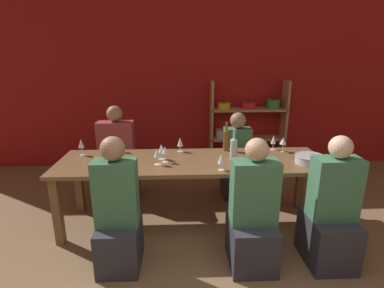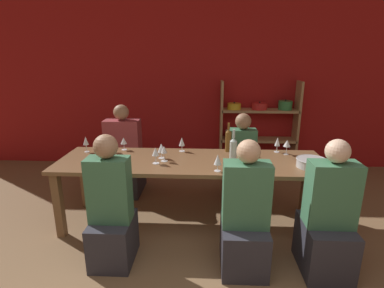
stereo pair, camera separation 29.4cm
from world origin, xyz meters
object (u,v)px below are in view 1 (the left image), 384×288
(person_far_b, at_px, (118,164))
(shelf_unit, at_px, (247,131))
(person_near_b, at_px, (252,220))
(wine_glass_red_g, at_px, (81,144))
(wine_glass_empty_b, at_px, (109,144))
(wine_glass_empty_a, at_px, (221,159))
(person_near_a, at_px, (118,220))
(wine_glass_white_a, at_px, (180,142))
(person_far_a, at_px, (236,165))
(person_near_c, at_px, (330,218))
(mixing_bowl, at_px, (309,159))
(wine_bottle_green, at_px, (226,139))
(wine_bottle_dark, at_px, (234,148))
(wine_glass_red_a, at_px, (283,141))
(wine_glass_red_e, at_px, (120,143))
(wine_glass_red_b, at_px, (161,149))
(wine_glass_red_d, at_px, (165,151))
(wine_glass_red_c, at_px, (273,140))
(cell_phone, at_px, (264,165))
(dining_table, at_px, (192,167))
(wine_glass_red_f, at_px, (157,153))

(person_far_b, bearing_deg, shelf_unit, -153.33)
(person_near_b, bearing_deg, wine_glass_red_g, 151.56)
(wine_glass_empty_b, bearing_deg, shelf_unit, 38.66)
(shelf_unit, distance_m, wine_glass_empty_b, 2.47)
(wine_glass_empty_a, xyz_separation_m, person_near_a, (-0.94, -0.38, -0.42))
(wine_glass_white_a, distance_m, person_far_a, 0.95)
(person_near_a, relative_size, person_near_c, 1.01)
(person_near_b, bearing_deg, wine_glass_empty_a, 119.47)
(shelf_unit, bearing_deg, person_near_b, -101.41)
(shelf_unit, height_order, mixing_bowl, shelf_unit)
(wine_bottle_green, bearing_deg, wine_bottle_dark, -84.89)
(wine_glass_red_a, height_order, person_far_a, person_far_a)
(wine_glass_empty_b, bearing_deg, wine_glass_red_e, 40.17)
(person_far_b, bearing_deg, person_far_a, 177.12)
(wine_glass_red_g, distance_m, person_far_a, 1.96)
(wine_glass_red_b, height_order, person_far_b, person_far_b)
(wine_glass_red_d, bearing_deg, wine_glass_red_c, 16.64)
(wine_bottle_green, xyz_separation_m, person_near_b, (0.09, -1.04, -0.46))
(wine_bottle_green, relative_size, wine_glass_empty_b, 2.00)
(shelf_unit, xyz_separation_m, wine_glass_red_g, (-2.22, -1.54, 0.25))
(wine_glass_red_d, bearing_deg, wine_glass_empty_a, -24.87)
(wine_glass_red_e, relative_size, wine_glass_red_g, 0.82)
(mixing_bowl, bearing_deg, cell_phone, -173.63)
(shelf_unit, bearing_deg, wine_glass_white_a, -127.54)
(dining_table, distance_m, wine_glass_red_f, 0.43)
(dining_table, height_order, wine_glass_red_d, wine_glass_red_d)
(wine_glass_red_g, bearing_deg, person_far_b, 64.28)
(wine_glass_red_d, distance_m, person_near_b, 1.11)
(person_near_c, bearing_deg, wine_glass_red_b, 153.48)
(wine_bottle_green, relative_size, person_near_b, 0.29)
(wine_glass_white_a, height_order, person_near_a, person_near_a)
(shelf_unit, height_order, wine_glass_red_e, shelf_unit)
(wine_glass_red_e, distance_m, wine_glass_red_f, 0.63)
(wine_glass_empty_b, distance_m, person_near_c, 2.36)
(wine_glass_red_c, height_order, wine_glass_red_f, wine_glass_red_c)
(wine_bottle_dark, relative_size, wine_glass_empty_b, 2.01)
(wine_bottle_dark, distance_m, person_far_a, 0.86)
(wine_bottle_green, bearing_deg, wine_glass_red_a, -7.16)
(wine_glass_red_b, height_order, person_near_a, person_near_a)
(dining_table, height_order, wine_glass_empty_a, wine_glass_empty_a)
(wine_glass_red_d, relative_size, wine_glass_red_g, 0.90)
(wine_glass_red_g, height_order, cell_phone, wine_glass_red_g)
(wine_glass_empty_a, bearing_deg, person_near_b, -60.53)
(wine_bottle_dark, xyz_separation_m, wine_glass_empty_a, (-0.17, -0.30, -0.02))
(wine_glass_white_a, height_order, person_near_c, person_near_c)
(wine_glass_red_f, relative_size, cell_phone, 1.05)
(mixing_bowl, relative_size, person_near_c, 0.25)
(wine_glass_red_f, distance_m, wine_glass_red_g, 0.93)
(wine_glass_red_a, xyz_separation_m, wine_glass_red_g, (-2.29, -0.03, 0.00))
(cell_phone, bearing_deg, wine_glass_red_d, 171.26)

